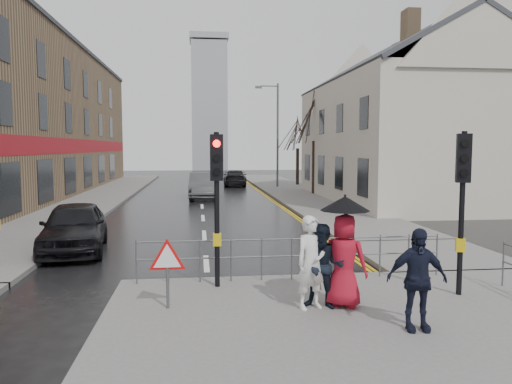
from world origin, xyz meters
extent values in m
plane|color=black|center=(0.00, 0.00, 0.00)|extent=(120.00, 120.00, 0.00)
cube|color=#605E5B|center=(3.00, -3.50, 0.07)|extent=(10.00, 9.00, 0.14)
cube|color=#605E5B|center=(-6.50, 23.00, 0.07)|extent=(4.00, 44.00, 0.14)
cube|color=#605E5B|center=(6.50, 25.00, 0.07)|extent=(4.00, 40.00, 0.14)
cube|color=#605E5B|center=(6.50, 3.00, 0.07)|extent=(4.00, 4.20, 0.14)
cube|color=#8A704F|center=(-12.00, 22.00, 5.00)|extent=(8.00, 42.00, 10.00)
cube|color=beige|center=(12.00, 18.00, 3.50)|extent=(9.00, 16.00, 7.00)
cube|color=#8A704F|center=(10.50, 14.00, 9.20)|extent=(0.70, 0.90, 1.80)
cube|color=#8A704F|center=(13.20, 22.00, 9.20)|extent=(0.70, 0.90, 1.80)
cube|color=#9A9CA2|center=(1.50, 62.00, 9.00)|extent=(5.00, 5.00, 18.00)
cylinder|color=black|center=(0.20, 0.20, 1.84)|extent=(0.11, 0.11, 3.40)
cube|color=black|center=(0.20, 0.20, 2.99)|extent=(0.28, 0.22, 1.00)
cylinder|color=#FF0C07|center=(0.20, 0.06, 3.29)|extent=(0.16, 0.04, 0.16)
cylinder|color=black|center=(0.20, 0.06, 2.99)|extent=(0.16, 0.04, 0.16)
cylinder|color=black|center=(0.20, 0.06, 2.69)|extent=(0.16, 0.04, 0.16)
cube|color=gold|center=(0.20, 0.20, 1.19)|extent=(0.18, 0.14, 0.28)
cylinder|color=black|center=(5.20, -1.00, 1.84)|extent=(0.11, 0.11, 3.40)
cube|color=black|center=(5.20, -1.00, 2.99)|extent=(0.34, 0.30, 1.00)
cylinder|color=black|center=(5.15, -1.13, 3.29)|extent=(0.16, 0.09, 0.16)
cylinder|color=black|center=(5.15, -1.13, 2.99)|extent=(0.16, 0.09, 0.16)
cylinder|color=black|center=(5.15, -1.13, 2.69)|extent=(0.16, 0.09, 0.16)
cube|color=gold|center=(5.20, -1.00, 1.19)|extent=(0.22, 0.19, 0.28)
cylinder|color=#595B5E|center=(-1.60, 0.60, 0.64)|extent=(0.04, 0.04, 1.00)
cylinder|color=#595B5E|center=(5.50, 0.60, 0.64)|extent=(0.04, 0.04, 1.00)
cylinder|color=#595B5E|center=(1.95, 0.60, 1.09)|extent=(7.10, 0.04, 0.04)
cylinder|color=#595B5E|center=(1.95, 0.60, 0.69)|extent=(7.10, 0.04, 0.04)
cylinder|color=#595B5E|center=(6.50, -0.50, 0.64)|extent=(0.04, 0.04, 1.00)
cylinder|color=#595B5E|center=(-0.80, -1.20, 0.56)|extent=(0.06, 0.06, 0.85)
cylinder|color=red|center=(-0.80, -1.20, 1.09)|extent=(0.80, 0.03, 0.80)
cylinder|color=white|center=(-0.80, -1.22, 1.09)|extent=(0.60, 0.03, 0.60)
cylinder|color=#595B5E|center=(6.00, 28.00, 4.14)|extent=(0.16, 0.16, 8.00)
cylinder|color=#595B5E|center=(5.30, 28.00, 7.94)|extent=(1.40, 0.10, 0.10)
cube|color=#595B5E|center=(4.50, 28.00, 7.84)|extent=(0.50, 0.25, 0.18)
cylinder|color=black|center=(7.50, 22.00, 1.89)|extent=(0.26, 0.26, 3.50)
cylinder|color=black|center=(8.00, 30.00, 1.64)|extent=(0.26, 0.26, 3.00)
imported|color=silver|center=(1.92, -1.54, 1.03)|extent=(0.76, 0.63, 1.79)
imported|color=black|center=(2.15, -1.54, 0.95)|extent=(0.96, 0.87, 1.63)
imported|color=#A71326|center=(2.57, -1.48, 1.04)|extent=(1.05, 0.93, 1.81)
cylinder|color=black|center=(2.57, -1.48, 1.14)|extent=(0.02, 0.02, 2.01)
cone|color=black|center=(2.57, -1.48, 2.15)|extent=(0.96, 0.96, 0.28)
imported|color=black|center=(3.42, -2.83, 1.01)|extent=(1.05, 0.51, 1.74)
imported|color=black|center=(-4.00, 5.05, 0.77)|extent=(2.38, 4.72, 1.54)
imported|color=#434647|center=(0.14, 20.80, 0.81)|extent=(1.83, 4.96, 1.62)
imported|color=black|center=(2.86, 30.82, 0.67)|extent=(2.21, 4.75, 1.34)
camera|label=1|loc=(-0.20, -10.65, 3.21)|focal=35.00mm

